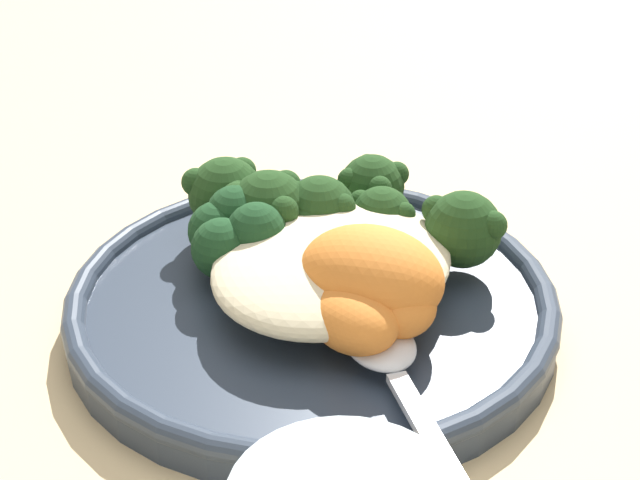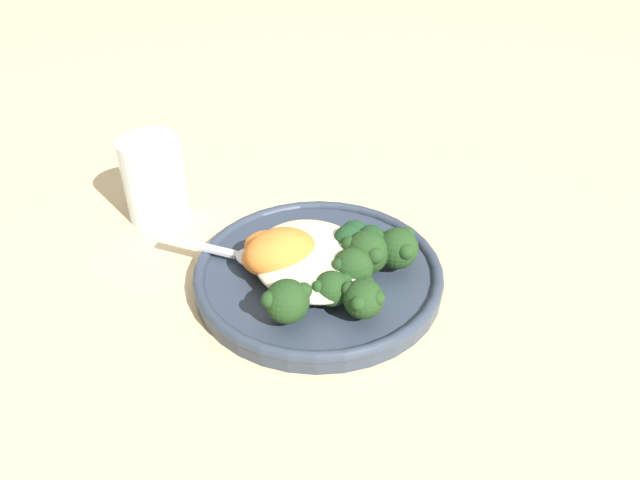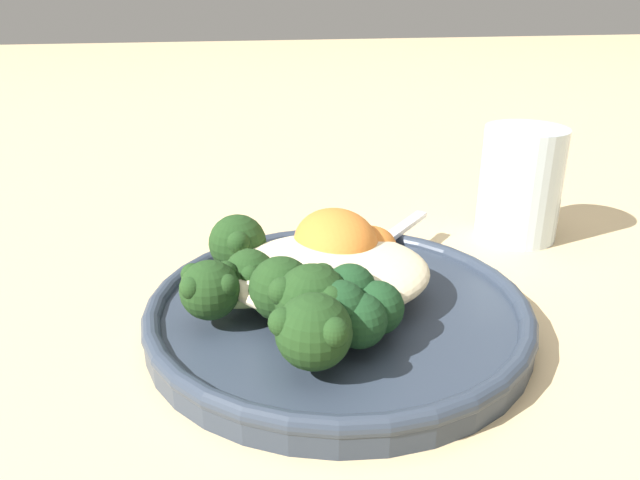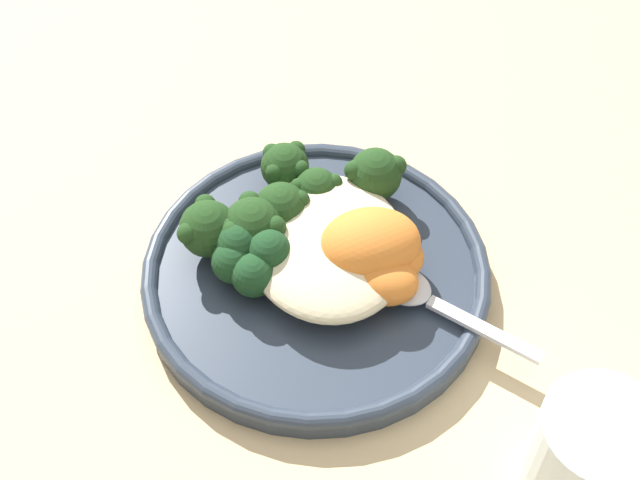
% 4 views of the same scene
% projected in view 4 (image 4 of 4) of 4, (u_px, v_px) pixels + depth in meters
% --- Properties ---
extents(ground_plane, '(4.00, 4.00, 0.00)m').
position_uv_depth(ground_plane, '(290.00, 287.00, 0.64)').
color(ground_plane, '#D6B784').
extents(plate, '(0.25, 0.25, 0.02)m').
position_uv_depth(plate, '(317.00, 277.00, 0.63)').
color(plate, '#2D3847').
rests_on(plate, ground_plane).
extents(quinoa_mound, '(0.13, 0.11, 0.03)m').
position_uv_depth(quinoa_mound, '(327.00, 245.00, 0.62)').
color(quinoa_mound, beige).
rests_on(quinoa_mound, plate).
extents(broccoli_stalk_0, '(0.12, 0.09, 0.04)m').
position_uv_depth(broccoli_stalk_0, '(366.00, 193.00, 0.64)').
color(broccoli_stalk_0, '#ADC675').
rests_on(broccoli_stalk_0, plate).
extents(broccoli_stalk_1, '(0.09, 0.04, 0.03)m').
position_uv_depth(broccoli_stalk_1, '(319.00, 204.00, 0.64)').
color(broccoli_stalk_1, '#ADC675').
rests_on(broccoli_stalk_1, plate).
extents(broccoli_stalk_2, '(0.12, 0.05, 0.04)m').
position_uv_depth(broccoli_stalk_2, '(295.00, 188.00, 0.65)').
color(broccoli_stalk_2, '#ADC675').
rests_on(broccoli_stalk_2, plate).
extents(broccoli_stalk_3, '(0.10, 0.08, 0.04)m').
position_uv_depth(broccoli_stalk_3, '(291.00, 223.00, 0.63)').
color(broccoli_stalk_3, '#ADC675').
rests_on(broccoli_stalk_3, plate).
extents(broccoli_stalk_4, '(0.08, 0.07, 0.03)m').
position_uv_depth(broccoli_stalk_4, '(290.00, 231.00, 0.63)').
color(broccoli_stalk_4, '#ADC675').
rests_on(broccoli_stalk_4, plate).
extents(broccoli_stalk_5, '(0.07, 0.08, 0.04)m').
position_uv_depth(broccoli_stalk_5, '(257.00, 229.00, 0.62)').
color(broccoli_stalk_5, '#ADC675').
rests_on(broccoli_stalk_5, plate).
extents(broccoli_stalk_6, '(0.07, 0.12, 0.04)m').
position_uv_depth(broccoli_stalk_6, '(224.00, 234.00, 0.62)').
color(broccoli_stalk_6, '#ADC675').
rests_on(broccoli_stalk_6, plate).
extents(sweet_potato_chunk_0, '(0.06, 0.06, 0.03)m').
position_uv_depth(sweet_potato_chunk_0, '(383.00, 279.00, 0.60)').
color(sweet_potato_chunk_0, orange).
rests_on(sweet_potato_chunk_0, plate).
extents(sweet_potato_chunk_1, '(0.06, 0.07, 0.03)m').
position_uv_depth(sweet_potato_chunk_1, '(387.00, 254.00, 0.61)').
color(sweet_potato_chunk_1, orange).
rests_on(sweet_potato_chunk_1, plate).
extents(sweet_potato_chunk_2, '(0.06, 0.07, 0.04)m').
position_uv_depth(sweet_potato_chunk_2, '(370.00, 245.00, 0.61)').
color(sweet_potato_chunk_2, orange).
rests_on(sweet_potato_chunk_2, plate).
extents(kale_tuft, '(0.05, 0.06, 0.04)m').
position_uv_depth(kale_tuft, '(251.00, 258.00, 0.61)').
color(kale_tuft, '#193D1E').
rests_on(kale_tuft, plate).
extents(spoon, '(0.10, 0.11, 0.01)m').
position_uv_depth(spoon, '(416.00, 293.00, 0.60)').
color(spoon, silver).
rests_on(spoon, plate).
extents(water_glass, '(0.07, 0.07, 0.10)m').
position_uv_depth(water_glass, '(586.00, 465.00, 0.50)').
color(water_glass, silver).
rests_on(water_glass, ground_plane).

